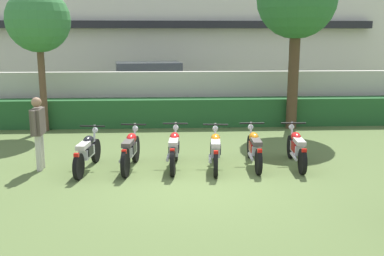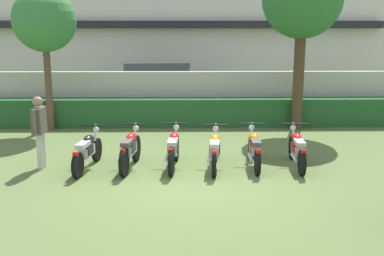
{
  "view_description": "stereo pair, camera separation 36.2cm",
  "coord_description": "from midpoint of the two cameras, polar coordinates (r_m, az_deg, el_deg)",
  "views": [
    {
      "loc": [
        -0.57,
        -8.79,
        3.04
      ],
      "look_at": [
        0.0,
        1.42,
        0.87
      ],
      "focal_mm": 41.42,
      "sensor_mm": 36.0,
      "label": 1
    },
    {
      "loc": [
        -0.21,
        -8.81,
        3.04
      ],
      "look_at": [
        0.0,
        1.42,
        0.87
      ],
      "focal_mm": 41.42,
      "sensor_mm": 36.0,
      "label": 2
    }
  ],
  "objects": [
    {
      "name": "building",
      "position": [
        25.65,
        -0.3,
        12.65
      ],
      "size": [
        23.12,
        6.5,
        6.7
      ],
      "color": "beige",
      "rests_on": "ground"
    },
    {
      "name": "compound_wall",
      "position": [
        15.55,
        0.28,
        4.02
      ],
      "size": [
        21.97,
        0.3,
        1.78
      ],
      "primitive_type": "cube",
      "color": "#BCB7A8",
      "rests_on": "ground"
    },
    {
      "name": "motorcycle_in_row_3",
      "position": [
        10.2,
        3.97,
        -2.82
      ],
      "size": [
        0.6,
        1.88,
        0.95
      ],
      "rotation": [
        0.0,
        0.0,
        1.48
      ],
      "color": "black",
      "rests_on": "ground"
    },
    {
      "name": "inspector_person",
      "position": [
        10.62,
        -18.14,
        0.22
      ],
      "size": [
        0.22,
        0.67,
        1.67
      ],
      "color": "beige",
      "rests_on": "ground"
    },
    {
      "name": "motorcycle_in_row_0",
      "position": [
        10.36,
        -12.36,
        -2.87
      ],
      "size": [
        0.6,
        1.89,
        0.94
      ],
      "rotation": [
        0.0,
        0.0,
        1.45
      ],
      "color": "black",
      "rests_on": "ground"
    },
    {
      "name": "motorcycle_in_row_2",
      "position": [
        10.24,
        -1.36,
        -2.66
      ],
      "size": [
        0.6,
        1.88,
        0.98
      ],
      "rotation": [
        0.0,
        0.0,
        1.49
      ],
      "color": "black",
      "rests_on": "ground"
    },
    {
      "name": "motorcycle_in_row_4",
      "position": [
        10.46,
        9.01,
        -2.59
      ],
      "size": [
        0.6,
        1.91,
        0.94
      ],
      "rotation": [
        0.0,
        0.0,
        1.53
      ],
      "color": "black",
      "rests_on": "ground"
    },
    {
      "name": "motorcycle_in_row_5",
      "position": [
        10.63,
        14.33,
        -2.58
      ],
      "size": [
        0.6,
        1.9,
        0.95
      ],
      "rotation": [
        0.0,
        0.0,
        1.49
      ],
      "color": "black",
      "rests_on": "ground"
    },
    {
      "name": "parked_car",
      "position": [
        19.16,
        -3.69,
        5.63
      ],
      "size": [
        4.71,
        2.56,
        1.89
      ],
      "rotation": [
        0.0,
        0.0,
        0.13
      ],
      "color": "#9EA3A8",
      "rests_on": "ground"
    },
    {
      "name": "tree_far_side",
      "position": [
        14.7,
        14.73,
        15.69
      ],
      "size": [
        2.51,
        2.51,
        5.41
      ],
      "color": "#4C3823",
      "rests_on": "ground"
    },
    {
      "name": "hedge_row",
      "position": [
        14.93,
        0.35,
        2.03
      ],
      "size": [
        17.57,
        0.7,
        0.94
      ],
      "primitive_type": "cube",
      "color": "#235628",
      "rests_on": "ground"
    },
    {
      "name": "tree_near_inspector",
      "position": [
        14.75,
        -17.81,
        12.93
      ],
      "size": [
        1.96,
        1.96,
        4.45
      ],
      "color": "brown",
      "rests_on": "ground"
    },
    {
      "name": "ground",
      "position": [
        9.32,
        1.3,
        -7.09
      ],
      "size": [
        60.0,
        60.0,
        0.0
      ],
      "primitive_type": "plane",
      "color": "#566B38"
    },
    {
      "name": "motorcycle_in_row_1",
      "position": [
        10.24,
        -6.97,
        -2.73
      ],
      "size": [
        0.6,
        1.84,
        0.98
      ],
      "rotation": [
        0.0,
        0.0,
        1.45
      ],
      "color": "black",
      "rests_on": "ground"
    }
  ]
}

